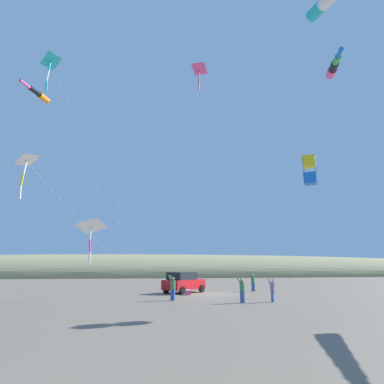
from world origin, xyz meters
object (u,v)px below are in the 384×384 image
(kite_delta_magenta_far_left, at_px, (199,70))
(kite_delta_teal_far_right, at_px, (91,227))
(person_child_grey_jacket, at_px, (173,286))
(kite_delta_green_low_center, at_px, (50,61))
(person_bystander_far, at_px, (242,288))
(cooler_box, at_px, (188,292))
(kite_windsock_long_streamer_right, at_px, (39,95))
(parked_car, at_px, (184,282))
(kite_box_red_high_left, at_px, (310,170))
(person_adult_flyer, at_px, (253,281))
(kite_windsock_striped_overhead, at_px, (334,67))
(person_child_green_jacket, at_px, (272,289))
(kite_delta_black_fish_shape, at_px, (26,160))

(kite_delta_magenta_far_left, distance_m, kite_delta_teal_far_right, 15.87)
(person_child_grey_jacket, relative_size, kite_delta_green_low_center, 0.08)
(person_bystander_far, height_order, kite_delta_green_low_center, kite_delta_green_low_center)
(cooler_box, relative_size, kite_windsock_long_streamer_right, 0.04)
(parked_car, bearing_deg, person_child_grey_jacket, -13.72)
(kite_box_red_high_left, bearing_deg, person_adult_flyer, 176.58)
(person_adult_flyer, xyz_separation_m, kite_windsock_long_streamer_right, (9.17, -18.42, 13.27))
(person_adult_flyer, distance_m, kite_delta_green_low_center, 27.87)
(kite_delta_magenta_far_left, xyz_separation_m, kite_delta_teal_far_right, (-1.44, -8.25, -13.48))
(person_bystander_far, xyz_separation_m, kite_box_red_high_left, (3.95, 3.31, 7.15))
(person_adult_flyer, bearing_deg, kite_delta_teal_far_right, -69.02)
(kite_delta_magenta_far_left, relative_size, kite_windsock_striped_overhead, 0.91)
(cooler_box, height_order, kite_delta_teal_far_right, kite_delta_teal_far_right)
(kite_delta_magenta_far_left, bearing_deg, kite_delta_green_low_center, -102.40)
(person_child_grey_jacket, height_order, kite_windsock_striped_overhead, kite_windsock_striped_overhead)
(kite_delta_green_low_center, height_order, kite_windsock_long_streamer_right, kite_delta_green_low_center)
(person_child_green_jacket, distance_m, kite_delta_black_fish_shape, 17.36)
(kite_windsock_striped_overhead, height_order, kite_delta_teal_far_right, kite_windsock_striped_overhead)
(person_bystander_far, height_order, kite_delta_teal_far_right, kite_delta_teal_far_right)
(person_bystander_far, xyz_separation_m, kite_delta_magenta_far_left, (-2.65, -2.38, 17.88))
(person_child_grey_jacket, bearing_deg, person_adult_flyer, 131.18)
(parked_car, height_order, kite_delta_green_low_center, kite_delta_green_low_center)
(person_adult_flyer, bearing_deg, person_child_green_jacket, -11.48)
(kite_box_red_high_left, bearing_deg, kite_delta_magenta_far_left, -139.25)
(kite_windsock_striped_overhead, xyz_separation_m, kite_delta_teal_far_right, (-1.49, -20.99, -15.11))
(cooler_box, distance_m, person_child_green_jacket, 8.15)
(kite_delta_magenta_far_left, distance_m, kite_windsock_striped_overhead, 12.85)
(person_adult_flyer, bearing_deg, person_child_grey_jacket, -48.82)
(kite_delta_magenta_far_left, bearing_deg, kite_box_red_high_left, 40.75)
(parked_car, distance_m, kite_delta_teal_far_right, 10.13)
(cooler_box, xyz_separation_m, kite_box_red_high_left, (10.62, 6.02, 7.85))
(person_child_grey_jacket, bearing_deg, kite_delta_magenta_far_left, 100.18)
(person_child_green_jacket, height_order, kite_delta_teal_far_right, kite_delta_teal_far_right)
(person_adult_flyer, height_order, kite_delta_green_low_center, kite_delta_green_low_center)
(person_bystander_far, distance_m, kite_delta_magenta_far_left, 18.23)
(kite_windsock_striped_overhead, bearing_deg, kite_delta_magenta_far_left, -90.21)
(parked_car, bearing_deg, person_bystander_far, 17.60)
(person_bystander_far, relative_size, kite_delta_teal_far_right, 0.19)
(cooler_box, height_order, kite_box_red_high_left, kite_box_red_high_left)
(kite_delta_black_fish_shape, relative_size, kite_delta_magenta_far_left, 0.44)
(person_child_green_jacket, xyz_separation_m, kite_delta_magenta_far_left, (-2.46, -4.57, 17.96))
(parked_car, height_order, person_child_grey_jacket, parked_car)
(kite_windsock_striped_overhead, relative_size, kite_delta_teal_far_right, 2.35)
(person_child_green_jacket, distance_m, kite_delta_magenta_far_left, 18.69)
(person_child_grey_jacket, xyz_separation_m, kite_windsock_long_streamer_right, (1.71, -9.89, 13.29))
(person_bystander_far, distance_m, kite_windsock_striped_overhead, 22.25)
(person_adult_flyer, xyz_separation_m, person_child_green_jacket, (9.55, -1.94, -0.14))
(person_adult_flyer, distance_m, person_child_green_jacket, 9.75)
(cooler_box, relative_size, kite_delta_black_fish_shape, 0.07)
(cooler_box, bearing_deg, person_bystander_far, 22.13)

